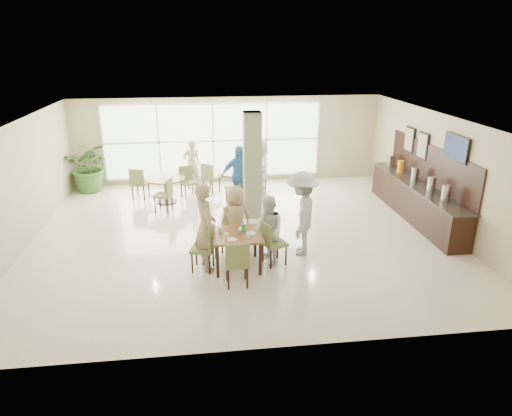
{
  "coord_description": "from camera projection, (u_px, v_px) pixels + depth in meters",
  "views": [
    {
      "loc": [
        -0.94,
        -10.31,
        4.47
      ],
      "look_at": [
        0.2,
        -1.2,
        1.1
      ],
      "focal_mm": 32.0,
      "sensor_mm": 36.0,
      "label": 1
    }
  ],
  "objects": [
    {
      "name": "adult_a",
      "position": [
        239.0,
        176.0,
        12.91
      ],
      "size": [
        1.09,
        0.71,
        1.74
      ],
      "primitive_type": "imported",
      "rotation": [
        0.0,
        0.0,
        0.13
      ],
      "color": "#3C75B4",
      "rests_on": "ground"
    },
    {
      "name": "teen_far",
      "position": [
        236.0,
        219.0,
        10.1
      ],
      "size": [
        0.83,
        0.62,
        1.52
      ],
      "primitive_type": "imported",
      "rotation": [
        0.0,
        0.0,
        3.46
      ],
      "color": "tan",
      "rests_on": "ground"
    },
    {
      "name": "framed_art_b",
      "position": [
        409.0,
        140.0,
        12.86
      ],
      "size": [
        0.05,
        0.55,
        0.7
      ],
      "color": "black",
      "rests_on": "ground"
    },
    {
      "name": "buffet_counter",
      "position": [
        416.0,
        198.0,
        12.08
      ],
      "size": [
        0.64,
        4.7,
        1.95
      ],
      "color": "black",
      "rests_on": "ground"
    },
    {
      "name": "round_table_right",
      "position": [
        235.0,
        178.0,
        13.84
      ],
      "size": [
        1.03,
        1.03,
        0.75
      ],
      "color": "brown",
      "rests_on": "ground"
    },
    {
      "name": "teen_standing",
      "position": [
        302.0,
        213.0,
        9.92
      ],
      "size": [
        1.0,
        1.35,
        1.88
      ],
      "primitive_type": "imported",
      "rotation": [
        0.0,
        0.0,
        -1.84
      ],
      "color": "#A3A3A5",
      "rests_on": "ground"
    },
    {
      "name": "adult_standing",
      "position": [
        192.0,
        164.0,
        14.44
      ],
      "size": [
        0.66,
        0.52,
        1.58
      ],
      "primitive_type": "imported",
      "rotation": [
        0.0,
        0.0,
        3.41
      ],
      "color": "tan",
      "rests_on": "ground"
    },
    {
      "name": "adult_b",
      "position": [
        260.0,
        167.0,
        13.9
      ],
      "size": [
        0.83,
        1.65,
        1.72
      ],
      "primitive_type": "imported",
      "rotation": [
        0.0,
        0.0,
        -1.48
      ],
      "color": "white",
      "rests_on": "ground"
    },
    {
      "name": "chairs_main_table",
      "position": [
        236.0,
        246.0,
        9.46
      ],
      "size": [
        2.07,
        2.08,
        0.95
      ],
      "color": "#636C3B",
      "rests_on": "ground"
    },
    {
      "name": "column",
      "position": [
        252.0,
        166.0,
        11.93
      ],
      "size": [
        0.45,
        0.45,
        2.8
      ],
      "primitive_type": "cube",
      "color": "#637350",
      "rests_on": "ground"
    },
    {
      "name": "ground",
      "position": [
        242.0,
        233.0,
        11.25
      ],
      "size": [
        10.0,
        10.0,
        0.0
      ],
      "primitive_type": "plane",
      "color": "beige",
      "rests_on": "ground"
    },
    {
      "name": "tabletop_clutter",
      "position": [
        237.0,
        232.0,
        9.3
      ],
      "size": [
        0.76,
        0.74,
        0.21
      ],
      "color": "white",
      "rests_on": "main_table"
    },
    {
      "name": "framed_art_a",
      "position": [
        423.0,
        146.0,
        12.12
      ],
      "size": [
        0.05,
        0.55,
        0.7
      ],
      "color": "black",
      "rests_on": "ground"
    },
    {
      "name": "teen_right",
      "position": [
        268.0,
        230.0,
        9.53
      ],
      "size": [
        0.73,
        0.84,
        1.49
      ],
      "primitive_type": "imported",
      "rotation": [
        0.0,
        0.0,
        -1.31
      ],
      "color": "white",
      "rests_on": "ground"
    },
    {
      "name": "main_table",
      "position": [
        237.0,
        237.0,
        9.39
      ],
      "size": [
        1.01,
        1.01,
        0.75
      ],
      "color": "brown",
      "rests_on": "ground"
    },
    {
      "name": "chairs_table_left",
      "position": [
        164.0,
        187.0,
        13.28
      ],
      "size": [
        2.02,
        1.81,
        0.95
      ],
      "color": "#636C3B",
      "rests_on": "ground"
    },
    {
      "name": "potted_plant",
      "position": [
        90.0,
        167.0,
        14.18
      ],
      "size": [
        1.5,
        1.5,
        1.59
      ],
      "primitive_type": "imported",
      "rotation": [
        0.0,
        0.0,
        -0.05
      ],
      "color": "#336026",
      "rests_on": "ground"
    },
    {
      "name": "round_table_left",
      "position": [
        165.0,
        183.0,
        13.25
      ],
      "size": [
        1.17,
        1.17,
        0.75
      ],
      "color": "brown",
      "rests_on": "ground"
    },
    {
      "name": "teen_left",
      "position": [
        206.0,
        227.0,
        9.27
      ],
      "size": [
        0.6,
        0.76,
        1.84
      ],
      "primitive_type": "imported",
      "rotation": [
        0.0,
        0.0,
        1.83
      ],
      "color": "tan",
      "rests_on": "ground"
    },
    {
      "name": "window_bank",
      "position": [
        213.0,
        141.0,
        14.86
      ],
      "size": [
        7.0,
        0.04,
        7.0
      ],
      "color": "silver",
      "rests_on": "ground"
    },
    {
      "name": "room_shell",
      "position": [
        241.0,
        167.0,
        10.66
      ],
      "size": [
        10.0,
        10.0,
        10.0
      ],
      "color": "white",
      "rests_on": "ground"
    },
    {
      "name": "chairs_table_right",
      "position": [
        235.0,
        180.0,
        13.9
      ],
      "size": [
        2.09,
        1.88,
        0.95
      ],
      "color": "#636C3B",
      "rests_on": "ground"
    },
    {
      "name": "wall_tv",
      "position": [
        456.0,
        148.0,
        10.52
      ],
      "size": [
        0.06,
        1.0,
        0.58
      ],
      "color": "black",
      "rests_on": "ground"
    }
  ]
}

